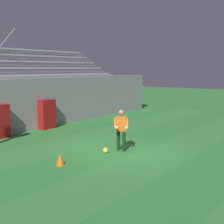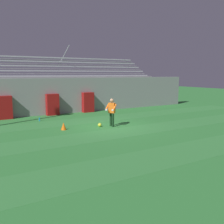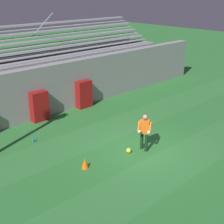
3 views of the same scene
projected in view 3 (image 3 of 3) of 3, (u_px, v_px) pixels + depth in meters
The scene contains 11 objects.
ground_plane at pixel (141, 150), 13.73m from camera, with size 80.00×80.00×0.00m, color #2D7533.
turf_stripe_mid at pixel (173, 165), 12.56m from camera, with size 28.00×2.14×0.01m, color #337A38.
turf_stripe_far at pixel (103, 132), 15.48m from camera, with size 28.00×2.14×0.01m, color #337A38.
back_wall at pixel (57, 88), 17.64m from camera, with size 24.00×0.60×2.80m, color gray.
padding_pillar_gate_left at pixel (40, 106), 16.54m from camera, with size 0.94×0.44×1.62m, color maroon.
padding_pillar_gate_right at pixel (84, 94), 18.43m from camera, with size 0.94×0.44×1.62m, color maroon.
bleacher_stand at pixel (35, 78), 19.20m from camera, with size 18.00×4.05×5.43m.
goalkeeper at pixel (145, 130), 13.40m from camera, with size 0.72×0.74×1.67m.
soccer_ball at pixel (129, 150), 13.49m from camera, with size 0.22×0.22×0.22m, color yellow.
traffic_cone at pixel (85, 163), 12.31m from camera, with size 0.30×0.30×0.42m, color orange.
water_bottle at pixel (33, 140), 14.40m from camera, with size 0.07×0.07×0.24m, color #1E8CD8.
Camera 3 is at (-9.20, -8.02, 6.64)m, focal length 50.00 mm.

